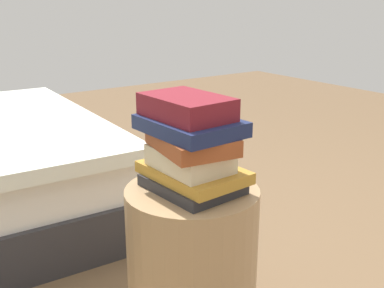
{
  "coord_description": "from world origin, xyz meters",
  "views": [
    {
      "loc": [
        -1.03,
        0.73,
        1.03
      ],
      "look_at": [
        0.0,
        0.0,
        0.63
      ],
      "focal_mm": 44.16,
      "sensor_mm": 36.0,
      "label": 1
    }
  ],
  "objects_px": {
    "book_maroon": "(186,107)",
    "book_rust": "(192,142)",
    "book_navy": "(190,126)",
    "book_ochre": "(193,172)",
    "book_charcoal": "(194,184)",
    "book_cream": "(190,158)",
    "side_table": "(192,265)"
  },
  "relations": [
    {
      "from": "book_ochre",
      "to": "side_table",
      "type": "bearing_deg",
      "value": 120.12
    },
    {
      "from": "book_cream",
      "to": "book_charcoal",
      "type": "bearing_deg",
      "value": -117.64
    },
    {
      "from": "book_ochre",
      "to": "book_rust",
      "type": "height_order",
      "value": "book_rust"
    },
    {
      "from": "book_rust",
      "to": "book_maroon",
      "type": "bearing_deg",
      "value": 11.86
    },
    {
      "from": "book_charcoal",
      "to": "book_cream",
      "type": "xyz_separation_m",
      "value": [
        0.01,
        0.01,
        0.08
      ]
    },
    {
      "from": "book_ochre",
      "to": "book_maroon",
      "type": "bearing_deg",
      "value": 68.8
    },
    {
      "from": "book_navy",
      "to": "book_ochre",
      "type": "bearing_deg",
      "value": -66.5
    },
    {
      "from": "side_table",
      "to": "book_charcoal",
      "type": "distance_m",
      "value": 0.27
    },
    {
      "from": "book_maroon",
      "to": "book_charcoal",
      "type": "bearing_deg",
      "value": -142.88
    },
    {
      "from": "book_rust",
      "to": "book_maroon",
      "type": "height_order",
      "value": "book_maroon"
    },
    {
      "from": "book_ochre",
      "to": "book_navy",
      "type": "height_order",
      "value": "book_navy"
    },
    {
      "from": "side_table",
      "to": "book_ochre",
      "type": "relative_size",
      "value": 1.67
    },
    {
      "from": "book_navy",
      "to": "book_maroon",
      "type": "height_order",
      "value": "book_maroon"
    },
    {
      "from": "book_charcoal",
      "to": "book_rust",
      "type": "relative_size",
      "value": 1.06
    },
    {
      "from": "side_table",
      "to": "book_cream",
      "type": "height_order",
      "value": "book_cream"
    },
    {
      "from": "side_table",
      "to": "book_navy",
      "type": "height_order",
      "value": "book_navy"
    },
    {
      "from": "book_charcoal",
      "to": "book_rust",
      "type": "xyz_separation_m",
      "value": [
        -0.01,
        0.01,
        0.13
      ]
    },
    {
      "from": "book_rust",
      "to": "side_table",
      "type": "bearing_deg",
      "value": -29.34
    },
    {
      "from": "book_ochre",
      "to": "book_cream",
      "type": "xyz_separation_m",
      "value": [
        -0.0,
        0.02,
        0.05
      ]
    },
    {
      "from": "book_charcoal",
      "to": "book_maroon",
      "type": "xyz_separation_m",
      "value": [
        0.02,
        0.01,
        0.23
      ]
    },
    {
      "from": "book_charcoal",
      "to": "book_maroon",
      "type": "relative_size",
      "value": 1.04
    },
    {
      "from": "book_navy",
      "to": "book_maroon",
      "type": "xyz_separation_m",
      "value": [
        0.01,
        0.0,
        0.05
      ]
    },
    {
      "from": "book_rust",
      "to": "book_charcoal",
      "type": "bearing_deg",
      "value": -50.37
    },
    {
      "from": "book_maroon",
      "to": "book_rust",
      "type": "bearing_deg",
      "value": -179.75
    },
    {
      "from": "book_ochre",
      "to": "book_cream",
      "type": "distance_m",
      "value": 0.05
    },
    {
      "from": "book_rust",
      "to": "book_navy",
      "type": "bearing_deg",
      "value": -4.98
    },
    {
      "from": "book_navy",
      "to": "book_charcoal",
      "type": "bearing_deg",
      "value": -108.3
    },
    {
      "from": "book_cream",
      "to": "book_navy",
      "type": "bearing_deg",
      "value": -157.53
    },
    {
      "from": "book_charcoal",
      "to": "book_cream",
      "type": "height_order",
      "value": "book_cream"
    },
    {
      "from": "side_table",
      "to": "book_navy",
      "type": "distance_m",
      "value": 0.44
    },
    {
      "from": "book_ochre",
      "to": "book_rust",
      "type": "distance_m",
      "value": 0.1
    },
    {
      "from": "book_cream",
      "to": "book_rust",
      "type": "height_order",
      "value": "book_rust"
    }
  ]
}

